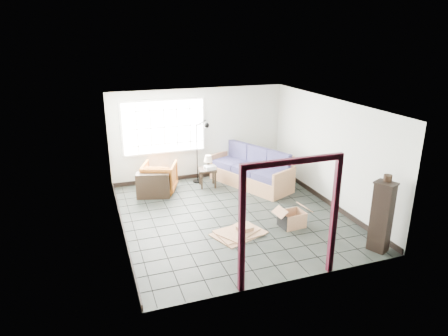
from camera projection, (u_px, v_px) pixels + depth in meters
name	position (u px, v px, depth m)	size (l,w,h in m)	color
ground	(232.00, 215.00, 9.31)	(5.50, 5.50, 0.00)	black
room_shell	(232.00, 146.00, 8.80)	(5.02, 5.52, 2.61)	silver
window_panel	(164.00, 127.00, 10.90)	(2.32, 0.08, 1.52)	silver
doorway_trim	(291.00, 206.00, 6.46)	(1.80, 0.08, 2.20)	#3C0D1A
futon_sofa	(252.00, 172.00, 11.07)	(1.81, 2.54, 1.05)	#956643
armchair	(160.00, 176.00, 10.60)	(0.84, 0.79, 0.87)	maroon
side_table	(207.00, 172.00, 10.93)	(0.53, 0.53, 0.51)	black
table_lamp	(208.00, 159.00, 10.90)	(0.23, 0.23, 0.36)	black
projector	(210.00, 168.00, 10.85)	(0.31, 0.26, 0.10)	silver
floor_lamp	(202.00, 149.00, 11.10)	(0.49, 0.31, 1.79)	black
console_shelf	(153.00, 185.00, 10.23)	(0.90, 0.54, 0.66)	black
tall_shelf	(382.00, 216.00, 7.61)	(0.43, 0.47, 1.42)	black
pot	(388.00, 178.00, 7.44)	(0.21, 0.21, 0.12)	black
open_box	(292.00, 219.00, 8.75)	(0.86, 0.47, 0.47)	#8C5E43
cardboard_pile	(239.00, 232.00, 8.44)	(1.25, 1.07, 0.15)	#8C5E43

